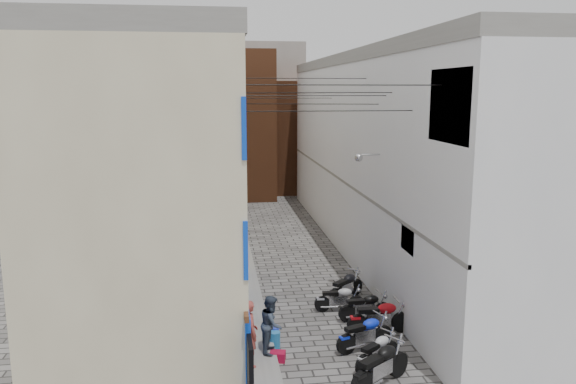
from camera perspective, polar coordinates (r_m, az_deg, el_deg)
name	(u,v)px	position (r m, az deg, el deg)	size (l,w,h in m)	color
plinth	(241,253)	(25.66, -4.83, -6.15)	(0.90, 26.00, 0.25)	gray
building_left	(171,158)	(24.76, -11.78, 3.42)	(5.10, 27.00, 9.00)	#C2B693
building_right	(394,154)	(26.07, 10.72, 3.81)	(5.94, 26.00, 9.00)	silver
building_far_brick_left	(229,125)	(39.67, -5.98, 6.82)	(6.00, 6.00, 10.00)	brown
building_far_brick_right	(296,136)	(42.18, 0.80, 5.72)	(5.00, 6.00, 8.00)	brown
building_far_concrete	(252,114)	(45.73, -3.70, 7.94)	(8.00, 5.00, 11.00)	gray
far_shopfront	(262,184)	(37.43, -2.67, 0.80)	(2.00, 0.30, 2.40)	black
overhead_wires	(305,98)	(19.49, 1.78, 9.56)	(5.80, 13.02, 1.32)	black
motorcycle_a	(381,364)	(14.90, 9.41, -16.81)	(0.67, 2.13, 1.23)	black
motorcycle_b	(378,350)	(15.86, 9.08, -15.53)	(0.54, 1.72, 1.00)	#ABABB0
motorcycle_c	(365,332)	(16.74, 7.84, -13.87)	(0.60, 1.89, 1.09)	#0E28D3
motorcycle_d	(380,315)	(17.79, 9.32, -12.25)	(0.64, 2.04, 1.18)	#A90C13
motorcycle_e	(365,305)	(18.68, 7.86, -11.34)	(0.56, 1.79, 1.04)	black
motorcycle_f	(339,297)	(19.32, 5.25, -10.61)	(0.54, 1.70, 0.98)	#9C9CA0
motorcycle_g	(346,285)	(20.32, 5.92, -9.38)	(0.60, 1.90, 1.10)	black
person_a	(250,333)	(15.11, -3.90, -14.10)	(0.65, 0.43, 1.78)	#9E4039
person_b	(271,324)	(15.83, -1.69, -13.24)	(0.78, 0.61, 1.60)	#384354
water_jug_near	(275,340)	(16.77, -1.36, -14.82)	(0.32, 0.32, 0.50)	#2371AF
water_jug_far	(274,335)	(17.04, -1.48, -14.34)	(0.35, 0.35, 0.55)	blue
red_crate	(278,356)	(16.15, -1.05, -16.35)	(0.42, 0.32, 0.26)	maroon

